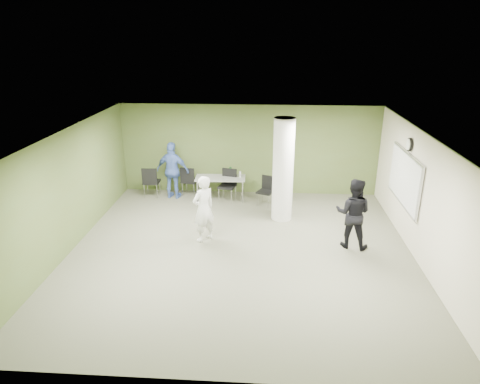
# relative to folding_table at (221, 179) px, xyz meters

# --- Properties ---
(floor) EXTENTS (8.00, 8.00, 0.00)m
(floor) POSITION_rel_folding_table_xyz_m (0.82, -3.30, -0.67)
(floor) COLOR #595A47
(floor) RESTS_ON ground
(ceiling) EXTENTS (8.00, 8.00, 0.00)m
(ceiling) POSITION_rel_folding_table_xyz_m (0.82, -3.30, 2.13)
(ceiling) COLOR white
(ceiling) RESTS_ON wall_back
(wall_back) EXTENTS (8.00, 2.80, 0.02)m
(wall_back) POSITION_rel_folding_table_xyz_m (0.82, 0.70, 0.73)
(wall_back) COLOR #505E2C
(wall_back) RESTS_ON floor
(wall_left) EXTENTS (0.02, 8.00, 2.80)m
(wall_left) POSITION_rel_folding_table_xyz_m (-3.18, -3.30, 0.73)
(wall_left) COLOR #505E2C
(wall_left) RESTS_ON floor
(wall_right_cream) EXTENTS (0.02, 8.00, 2.80)m
(wall_right_cream) POSITION_rel_folding_table_xyz_m (4.82, -3.30, 0.73)
(wall_right_cream) COLOR beige
(wall_right_cream) RESTS_ON floor
(column) EXTENTS (0.56, 0.56, 2.80)m
(column) POSITION_rel_folding_table_xyz_m (1.82, -1.30, 0.73)
(column) COLOR silver
(column) RESTS_ON floor
(whiteboard) EXTENTS (0.05, 2.30, 1.30)m
(whiteboard) POSITION_rel_folding_table_xyz_m (4.74, -2.10, 0.83)
(whiteboard) COLOR silver
(whiteboard) RESTS_ON wall_right_cream
(wall_clock) EXTENTS (0.06, 0.32, 0.32)m
(wall_clock) POSITION_rel_folding_table_xyz_m (4.74, -2.10, 1.68)
(wall_clock) COLOR black
(wall_clock) RESTS_ON wall_right_cream
(folding_table) EXTENTS (1.53, 0.72, 0.97)m
(folding_table) POSITION_rel_folding_table_xyz_m (0.00, 0.00, 0.00)
(folding_table) COLOR gray
(folding_table) RESTS_ON floor
(wastebasket) EXTENTS (0.26, 0.26, 0.30)m
(wastebasket) POSITION_rel_folding_table_xyz_m (-0.60, -0.30, -0.52)
(wastebasket) COLOR #4C4C4C
(wastebasket) RESTS_ON floor
(chair_back_left) EXTENTS (0.49, 0.49, 0.97)m
(chair_back_left) POSITION_rel_folding_table_xyz_m (-2.19, 0.04, -0.10)
(chair_back_left) COLOR black
(chair_back_left) RESTS_ON floor
(chair_back_right) EXTENTS (0.54, 0.54, 0.94)m
(chair_back_right) POSITION_rel_folding_table_xyz_m (-1.04, 0.26, -0.12)
(chair_back_right) COLOR black
(chair_back_right) RESTS_ON floor
(chair_table_left) EXTENTS (0.59, 0.59, 0.97)m
(chair_table_left) POSITION_rel_folding_table_xyz_m (0.22, -0.04, -0.10)
(chair_table_left) COLOR black
(chair_table_left) RESTS_ON floor
(chair_table_right) EXTENTS (0.57, 0.57, 0.87)m
(chair_table_right) POSITION_rel_folding_table_xyz_m (1.39, -0.31, -0.16)
(chair_table_right) COLOR black
(chair_table_right) RESTS_ON floor
(woman_white) EXTENTS (0.72, 0.71, 1.67)m
(woman_white) POSITION_rel_folding_table_xyz_m (-0.12, -2.77, 0.17)
(woman_white) COLOR white
(woman_white) RESTS_ON floor
(man_black) EXTENTS (0.99, 0.86, 1.71)m
(man_black) POSITION_rel_folding_table_xyz_m (3.43, -2.84, 0.19)
(man_black) COLOR black
(man_black) RESTS_ON floor
(man_blue) EXTENTS (1.09, 0.61, 1.76)m
(man_blue) POSITION_rel_folding_table_xyz_m (-1.48, 0.05, 0.21)
(man_blue) COLOR #4663AE
(man_blue) RESTS_ON floor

